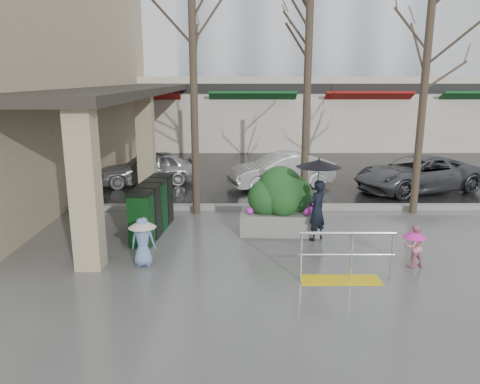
{
  "coord_description": "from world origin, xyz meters",
  "views": [
    {
      "loc": [
        -0.74,
        -9.88,
        3.96
      ],
      "look_at": [
        -0.7,
        0.95,
        1.3
      ],
      "focal_mm": 35.0,
      "sensor_mm": 36.0,
      "label": 1
    }
  ],
  "objects_px": {
    "child_blue": "(143,237)",
    "car_c": "(417,174)",
    "woman": "(318,191)",
    "news_boxes": "(152,208)",
    "child_pink": "(414,243)",
    "tree_west": "(193,35)",
    "tree_mideast": "(428,44)",
    "planter": "(280,201)",
    "car_a": "(149,168)",
    "handrail": "(344,263)",
    "car_b": "(281,170)",
    "tree_midwest": "(309,30)"
  },
  "relations": [
    {
      "from": "child_blue",
      "to": "car_c",
      "type": "height_order",
      "value": "car_c"
    },
    {
      "from": "tree_mideast",
      "to": "car_a",
      "type": "xyz_separation_m",
      "value": [
        -8.65,
        3.95,
        -4.23
      ]
    },
    {
      "from": "woman",
      "to": "news_boxes",
      "type": "xyz_separation_m",
      "value": [
        -4.17,
        0.53,
        -0.57
      ]
    },
    {
      "from": "tree_mideast",
      "to": "car_a",
      "type": "bearing_deg",
      "value": 155.47
    },
    {
      "from": "tree_midwest",
      "to": "car_c",
      "type": "bearing_deg",
      "value": 32.29
    },
    {
      "from": "child_blue",
      "to": "news_boxes",
      "type": "height_order",
      "value": "news_boxes"
    },
    {
      "from": "child_pink",
      "to": "tree_west",
      "type": "bearing_deg",
      "value": -54.69
    },
    {
      "from": "tree_midwest",
      "to": "handrail",
      "type": "bearing_deg",
      "value": -88.09
    },
    {
      "from": "planter",
      "to": "car_c",
      "type": "xyz_separation_m",
      "value": [
        5.25,
        4.54,
        -0.21
      ]
    },
    {
      "from": "tree_west",
      "to": "planter",
      "type": "relative_size",
      "value": 3.27
    },
    {
      "from": "news_boxes",
      "to": "car_a",
      "type": "distance_m",
      "value": 5.91
    },
    {
      "from": "tree_west",
      "to": "car_a",
      "type": "height_order",
      "value": "tree_west"
    },
    {
      "from": "child_blue",
      "to": "planter",
      "type": "height_order",
      "value": "planter"
    },
    {
      "from": "tree_west",
      "to": "handrail",
      "type": "bearing_deg",
      "value": -55.01
    },
    {
      "from": "tree_midwest",
      "to": "planter",
      "type": "distance_m",
      "value": 4.81
    },
    {
      "from": "tree_mideast",
      "to": "news_boxes",
      "type": "distance_m",
      "value": 8.76
    },
    {
      "from": "planter",
      "to": "car_c",
      "type": "height_order",
      "value": "planter"
    },
    {
      "from": "news_boxes",
      "to": "tree_mideast",
      "type": "bearing_deg",
      "value": 19.85
    },
    {
      "from": "tree_mideast",
      "to": "handrail",
      "type": "bearing_deg",
      "value": -123.19
    },
    {
      "from": "tree_mideast",
      "to": "tree_midwest",
      "type": "bearing_deg",
      "value": 180.0
    },
    {
      "from": "child_blue",
      "to": "car_b",
      "type": "relative_size",
      "value": 0.28
    },
    {
      "from": "car_a",
      "to": "tree_mideast",
      "type": "bearing_deg",
      "value": 50.17
    },
    {
      "from": "car_c",
      "to": "car_a",
      "type": "bearing_deg",
      "value": -116.27
    },
    {
      "from": "handrail",
      "to": "planter",
      "type": "distance_m",
      "value": 3.24
    },
    {
      "from": "child_pink",
      "to": "car_b",
      "type": "height_order",
      "value": "car_b"
    },
    {
      "from": "tree_mideast",
      "to": "planter",
      "type": "relative_size",
      "value": 3.12
    },
    {
      "from": "tree_mideast",
      "to": "car_a",
      "type": "distance_m",
      "value": 10.41
    },
    {
      "from": "child_pink",
      "to": "car_b",
      "type": "bearing_deg",
      "value": -89.39
    },
    {
      "from": "child_pink",
      "to": "news_boxes",
      "type": "xyz_separation_m",
      "value": [
        -5.97,
        2.25,
        0.15
      ]
    },
    {
      "from": "child_pink",
      "to": "car_c",
      "type": "relative_size",
      "value": 0.21
    },
    {
      "from": "handrail",
      "to": "tree_mideast",
      "type": "xyz_separation_m",
      "value": [
        3.14,
        4.8,
        4.48
      ]
    },
    {
      "from": "child_pink",
      "to": "woman",
      "type": "bearing_deg",
      "value": -59.16
    },
    {
      "from": "planter",
      "to": "news_boxes",
      "type": "bearing_deg",
      "value": -178.63
    },
    {
      "from": "car_a",
      "to": "tree_midwest",
      "type": "bearing_deg",
      "value": 38.28
    },
    {
      "from": "child_pink",
      "to": "child_blue",
      "type": "relative_size",
      "value": 0.86
    },
    {
      "from": "tree_west",
      "to": "news_boxes",
      "type": "height_order",
      "value": "tree_west"
    },
    {
      "from": "handrail",
      "to": "news_boxes",
      "type": "relative_size",
      "value": 0.77
    },
    {
      "from": "tree_west",
      "to": "car_b",
      "type": "relative_size",
      "value": 1.78
    },
    {
      "from": "tree_west",
      "to": "planter",
      "type": "distance_m",
      "value": 5.16
    },
    {
      "from": "child_pink",
      "to": "child_blue",
      "type": "bearing_deg",
      "value": -16.37
    },
    {
      "from": "news_boxes",
      "to": "car_a",
      "type": "xyz_separation_m",
      "value": [
        -1.18,
        5.79,
        -0.05
      ]
    },
    {
      "from": "woman",
      "to": "planter",
      "type": "height_order",
      "value": "woman"
    },
    {
      "from": "planter",
      "to": "handrail",
      "type": "bearing_deg",
      "value": -71.52
    },
    {
      "from": "tree_mideast",
      "to": "car_b",
      "type": "distance_m",
      "value": 6.57
    },
    {
      "from": "child_blue",
      "to": "news_boxes",
      "type": "xyz_separation_m",
      "value": [
        -0.18,
        2.15,
        0.04
      ]
    },
    {
      "from": "handrail",
      "to": "tree_midwest",
      "type": "relative_size",
      "value": 0.27
    },
    {
      "from": "car_a",
      "to": "car_c",
      "type": "bearing_deg",
      "value": 67.88
    },
    {
      "from": "handrail",
      "to": "child_blue",
      "type": "height_order",
      "value": "child_blue"
    },
    {
      "from": "tree_mideast",
      "to": "child_pink",
      "type": "bearing_deg",
      "value": -110.12
    },
    {
      "from": "planter",
      "to": "child_blue",
      "type": "bearing_deg",
      "value": -144.56
    }
  ]
}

